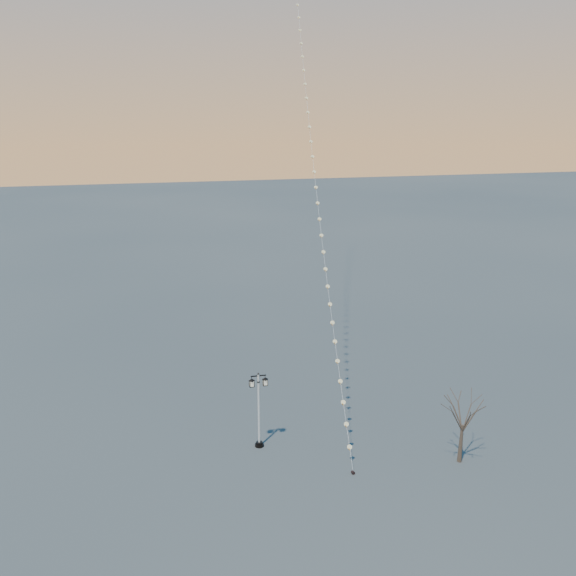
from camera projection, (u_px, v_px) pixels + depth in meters
name	position (u px, v px, depth m)	size (l,w,h in m)	color
ground	(317.00, 473.00, 33.73)	(300.00, 300.00, 0.00)	#424443
street_lamp	(259.00, 406.00, 35.75)	(1.21, 0.53, 4.75)	black
bare_tree	(463.00, 415.00, 34.08)	(2.55, 2.55, 4.23)	#453529
kite_train	(312.00, 115.00, 48.50)	(7.63, 41.96, 38.27)	black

